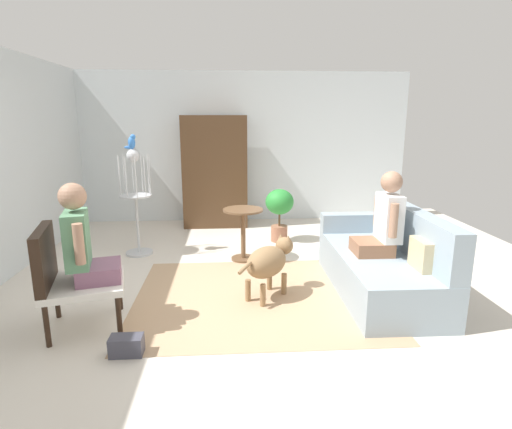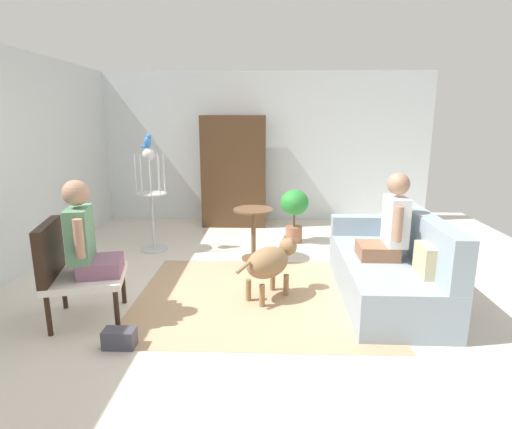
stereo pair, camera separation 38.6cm
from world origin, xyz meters
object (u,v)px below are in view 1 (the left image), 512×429
at_px(person_on_couch, 384,221).
at_px(handbag, 127,346).
at_px(dog, 269,261).
at_px(potted_plant, 279,208).
at_px(parrot, 132,142).
at_px(couch, 384,263).
at_px(armchair, 66,273).
at_px(person_on_armchair, 83,242).
at_px(round_end_table, 243,227).
at_px(bird_cage_stand, 136,201).
at_px(armoire_cabinet, 215,172).

distance_m(person_on_couch, handbag, 2.69).
relative_size(dog, potted_plant, 0.84).
relative_size(parrot, potted_plant, 0.24).
height_order(couch, armchair, armchair).
bearing_deg(person_on_armchair, parrot, 89.83).
xyz_separation_m(person_on_couch, round_end_table, (-1.40, 1.10, -0.34)).
bearing_deg(potted_plant, armchair, -130.58).
bearing_deg(potted_plant, bird_cage_stand, -166.70).
bearing_deg(round_end_table, parrot, 166.54).
relative_size(couch, person_on_couch, 2.19).
bearing_deg(round_end_table, armoire_cabinet, 102.31).
distance_m(armchair, bird_cage_stand, 2.04).
bearing_deg(handbag, round_end_table, 65.26).
xyz_separation_m(armchair, handbag, (0.58, -0.45, -0.44)).
height_order(person_on_couch, person_on_armchair, same).
bearing_deg(bird_cage_stand, person_on_couch, -27.17).
relative_size(potted_plant, handbag, 3.11).
bearing_deg(armoire_cabinet, handbag, -98.31).
relative_size(round_end_table, potted_plant, 0.86).
distance_m(person_on_armchair, dog, 1.75).
height_order(bird_cage_stand, parrot, parrot).
xyz_separation_m(armchair, person_on_armchair, (0.16, 0.04, 0.26)).
bearing_deg(person_on_armchair, potted_plant, 51.12).
relative_size(armchair, potted_plant, 1.16).
bearing_deg(potted_plant, couch, -64.96).
height_order(person_on_armchair, armoire_cabinet, armoire_cabinet).
xyz_separation_m(round_end_table, dog, (0.22, -1.14, -0.05)).
height_order(parrot, potted_plant, parrot).
height_order(person_on_armchair, potted_plant, person_on_armchair).
height_order(person_on_armchair, bird_cage_stand, bird_cage_stand).
distance_m(person_on_armchair, round_end_table, 2.20).
distance_m(armoire_cabinet, handbag, 4.11).
relative_size(couch, armoire_cabinet, 1.02).
bearing_deg(dog, armchair, -162.98).
height_order(couch, round_end_table, couch).
bearing_deg(round_end_table, armchair, -132.86).
height_order(person_on_couch, bird_cage_stand, bird_cage_stand).
relative_size(armchair, person_on_armchair, 1.07).
height_order(couch, person_on_couch, person_on_couch).
xyz_separation_m(couch, dog, (-1.23, -0.07, 0.07)).
xyz_separation_m(couch, potted_plant, (-0.88, 1.88, 0.20)).
bearing_deg(dog, bird_cage_stand, 137.59).
bearing_deg(parrot, handbag, -80.34).
distance_m(round_end_table, parrot, 1.79).
bearing_deg(round_end_table, couch, -36.67).
bearing_deg(armchair, person_on_armchair, 13.74).
bearing_deg(parrot, dog, -42.36).
bearing_deg(parrot, person_on_armchair, -90.17).
height_order(armchair, potted_plant, armchair).
xyz_separation_m(armoire_cabinet, handbag, (-0.58, -3.98, -0.85)).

